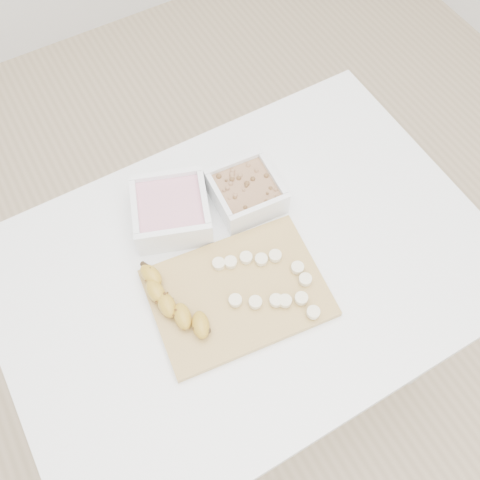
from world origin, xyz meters
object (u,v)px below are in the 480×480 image
table (247,285)px  cutting_board (238,293)px  banana (174,303)px  bowl_yogurt (171,210)px  bowl_granola (246,192)px

table → cutting_board: cutting_board is taller
cutting_board → banana: size_ratio=1.78×
table → bowl_yogurt: (-0.08, 0.17, 0.13)m
bowl_yogurt → banana: 0.20m
banana → bowl_yogurt: bearing=61.9°
bowl_yogurt → bowl_granola: 0.16m
bowl_yogurt → bowl_granola: size_ratio=1.35×
cutting_board → bowl_yogurt: bearing=98.9°
table → banana: bearing=-175.6°
banana → bowl_granola: bearing=28.3°
bowl_granola → cutting_board: (-0.13, -0.18, -0.03)m
bowl_granola → table: bearing=-119.2°
table → bowl_yogurt: bowl_yogurt is taller
bowl_yogurt → banana: (-0.09, -0.19, -0.01)m
table → banana: (-0.17, -0.01, 0.13)m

